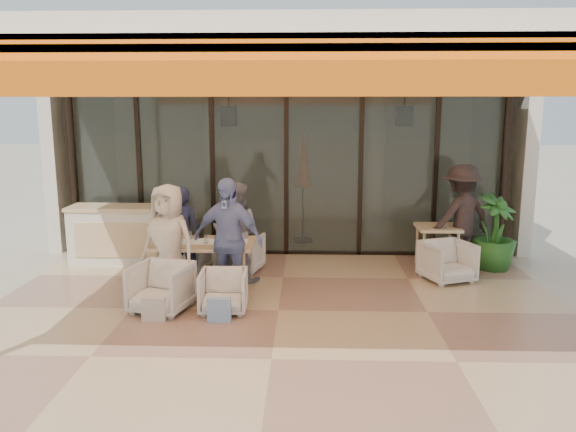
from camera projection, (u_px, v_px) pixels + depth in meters
The scene contains 21 objects.
ground at pixel (278, 312), 7.58m from camera, with size 70.00×70.00×0.00m, color #C6B293.
terrace_floor at pixel (278, 312), 7.58m from camera, with size 8.00×6.00×0.01m, color tan.
terrace_structure at pixel (276, 62), 6.70m from camera, with size 8.00×6.00×3.40m.
glass_storefront at pixel (286, 170), 10.22m from camera, with size 8.08×0.10×3.20m.
interior_block at pixel (291, 130), 12.37m from camera, with size 9.05×3.62×3.52m.
host_counter at pixel (124, 234), 9.82m from camera, with size 1.85×0.65×1.04m.
dining_table at pixel (204, 246), 8.39m from camera, with size 1.50×0.90×0.93m.
chair_far_left at pixel (190, 253), 9.40m from camera, with size 0.61×0.57×0.63m, color silver.
chair_far_right at pixel (240, 251), 9.37m from camera, with size 0.69×0.65×0.71m, color silver.
chair_near_left at pixel (161, 285), 7.53m from camera, with size 0.72×0.67×0.74m, color silver.
chair_near_right at pixel (223, 290), 7.51m from camera, with size 0.62×0.58×0.64m, color silver.
diner_navy at pixel (183, 234), 8.83m from camera, with size 0.56×0.36×1.52m, color #1A213A.
diner_grey at pixel (236, 232), 8.79m from camera, with size 0.77×0.60×1.59m, color slate.
diner_cream at pixel (169, 243), 7.93m from camera, with size 0.82×0.53×1.67m, color beige.
diner_periwinkle at pixel (228, 240), 7.89m from camera, with size 1.04×0.43×1.77m, color #7284BE.
tote_bag_cream at pixel (154, 310), 7.17m from camera, with size 0.30×0.10×0.34m, color silver.
tote_bag_blue at pixel (219, 311), 7.15m from camera, with size 0.30×0.10×0.34m, color #99BFD8.
side_table at pixel (438, 232), 9.52m from camera, with size 0.70×0.70×0.74m.
side_chair at pixel (448, 260), 8.83m from camera, with size 0.70×0.65×0.72m, color silver.
standing_woman at pixel (461, 217), 9.47m from camera, with size 1.16×0.67×1.79m, color black.
potted_palm at pixel (495, 233), 9.42m from camera, with size 0.73×0.73×1.30m, color #1E5919.
Camera 1 is at (0.37, -7.19, 2.71)m, focal length 35.00 mm.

